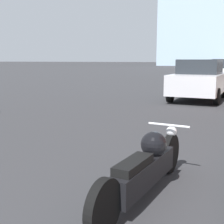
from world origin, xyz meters
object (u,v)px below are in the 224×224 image
(motorcycle, at_px, (146,167))
(parked_car_white, at_px, (216,71))
(parked_car_silver, at_px, (200,80))
(parked_car_blue, at_px, (219,67))

(motorcycle, bearing_deg, parked_car_white, 98.41)
(motorcycle, distance_m, parked_car_silver, 10.01)
(parked_car_white, xyz_separation_m, parked_car_blue, (-0.17, 10.81, 0.06))
(motorcycle, distance_m, parked_car_white, 23.01)
(parked_car_silver, xyz_separation_m, parked_car_white, (0.12, 13.01, -0.05))
(motorcycle, xyz_separation_m, parked_car_silver, (-0.27, 10.00, 0.48))
(motorcycle, xyz_separation_m, parked_car_blue, (-0.31, 33.81, 0.49))
(parked_car_silver, height_order, parked_car_white, parked_car_silver)
(motorcycle, bearing_deg, parked_car_silver, 99.59)
(parked_car_silver, distance_m, parked_car_blue, 23.82)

